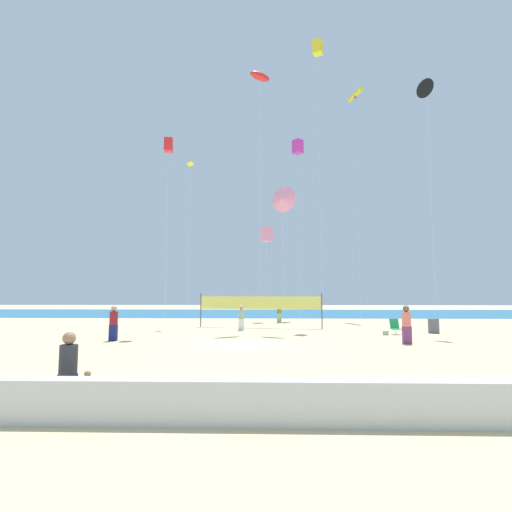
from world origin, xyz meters
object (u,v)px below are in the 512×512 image
object	(u,v)px
kite_red_inflatable	(260,77)
kite_black_delta	(427,89)
kite_yellow_tube	(355,95)
kite_yellow_diamond	(190,170)
beachgoer_coral_shirt	(407,323)
trash_barrel	(434,326)
beachgoer_maroon_shirt	(114,322)
kite_red_box	(168,146)
kite_magenta_box	(298,147)
folding_beach_chair	(395,326)
beachgoer_sage_shirt	(241,317)
beachgoer_olive_shirt	(279,312)
kite_pink_box	(267,234)
volleyball_net	(260,304)
kite_yellow_box	(318,48)
toddler_figure	(87,389)
beach_handbag	(386,333)
kite_pink_delta	(283,199)
mother_figure	(68,368)

from	to	relation	value
kite_red_inflatable	kite_black_delta	bearing A→B (deg)	-11.57
kite_yellow_tube	kite_yellow_diamond	xyz separation A→B (m)	(-14.46, -8.99, -10.29)
beachgoer_coral_shirt	trash_barrel	xyz separation A→B (m)	(3.40, 5.18, -0.54)
beachgoer_maroon_shirt	kite_red_box	size ratio (longest dim) A/B	0.15
kite_red_box	kite_yellow_tube	distance (m)	23.10
beachgoer_maroon_shirt	kite_magenta_box	xyz separation A→B (m)	(10.79, 17.26, 15.58)
folding_beach_chair	beachgoer_sage_shirt	bearing A→B (deg)	144.70
kite_red_inflatable	beachgoer_olive_shirt	bearing A→B (deg)	75.13
kite_yellow_tube	kite_red_inflatable	distance (m)	14.57
trash_barrel	kite_pink_box	size ratio (longest dim) A/B	0.11
kite_red_inflatable	kite_red_box	bearing A→B (deg)	-144.87
beachgoer_olive_shirt	volleyball_net	xyz separation A→B (m)	(-1.49, -4.61, 0.75)
trash_barrel	kite_pink_box	xyz separation A→B (m)	(-10.08, 9.65, 7.06)
beachgoer_sage_shirt	kite_red_inflatable	distance (m)	17.03
beachgoer_coral_shirt	kite_yellow_box	size ratio (longest dim) A/B	0.08
beachgoer_olive_shirt	beachgoer_sage_shirt	distance (m)	7.10
toddler_figure	kite_black_delta	xyz separation A→B (m)	(14.05, 16.38, 15.07)
beachgoer_sage_shirt	toddler_figure	bearing A→B (deg)	-164.69
beachgoer_sage_shirt	kite_pink_box	bearing A→B (deg)	10.88
kite_yellow_box	beachgoer_olive_shirt	bearing A→B (deg)	133.88
kite_red_inflatable	kite_yellow_box	bearing A→B (deg)	27.18
beachgoer_olive_shirt	beachgoer_sage_shirt	bearing A→B (deg)	82.95
kite_yellow_tube	kite_yellow_diamond	size ratio (longest dim) A/B	1.82
folding_beach_chair	beach_handbag	size ratio (longest dim) A/B	2.90
toddler_figure	trash_barrel	bearing A→B (deg)	78.21
kite_black_delta	beachgoer_maroon_shirt	bearing A→B (deg)	-165.45
kite_pink_delta	trash_barrel	bearing A→B (deg)	2.93
beachgoer_olive_shirt	kite_red_box	distance (m)	15.58
beachgoer_olive_shirt	kite_yellow_diamond	distance (m)	13.14
trash_barrel	volleyball_net	distance (m)	11.14
kite_magenta_box	beach_handbag	bearing A→B (deg)	-75.09
kite_pink_box	kite_yellow_diamond	world-z (taller)	kite_yellow_diamond
beachgoer_sage_shirt	volleyball_net	xyz separation A→B (m)	(1.15, 1.98, 0.78)
beachgoer_olive_shirt	kite_yellow_box	size ratio (longest dim) A/B	0.08
folding_beach_chair	kite_yellow_diamond	distance (m)	17.89
toddler_figure	beachgoer_maroon_shirt	xyz separation A→B (m)	(-4.05, 11.68, 0.52)
trash_barrel	kite_black_delta	xyz separation A→B (m)	(0.29, 0.28, 15.08)
volleyball_net	kite_red_box	world-z (taller)	kite_red_box
mother_figure	beach_handbag	bearing A→B (deg)	50.72
trash_barrel	kite_yellow_tube	bearing A→B (deg)	95.72
kite_yellow_box	beachgoer_sage_shirt	bearing A→B (deg)	-148.63
beachgoer_olive_shirt	kite_pink_box	distance (m)	6.90
beachgoer_maroon_shirt	kite_red_box	world-z (taller)	kite_red_box
beach_handbag	kite_black_delta	world-z (taller)	kite_black_delta
beachgoer_olive_shirt	kite_magenta_box	distance (m)	16.53
kite_yellow_tube	folding_beach_chair	bearing A→B (deg)	-95.20
volleyball_net	kite_magenta_box	world-z (taller)	kite_magenta_box
folding_beach_chair	kite_yellow_diamond	bearing A→B (deg)	137.67
toddler_figure	kite_yellow_box	bearing A→B (deg)	98.48
toddler_figure	beachgoer_sage_shirt	size ratio (longest dim) A/B	0.50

